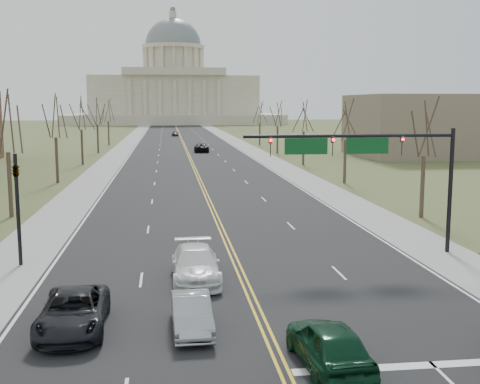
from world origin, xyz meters
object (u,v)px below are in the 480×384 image
object	(u,v)px
car_far_sb	(175,133)
signal_left	(17,197)
car_sb_inner_second	(196,264)
car_sb_outer_lead	(73,312)
car_sb_inner_lead	(192,313)
car_nb_inner_lead	(329,344)
car_far_nb	(201,148)
signal_mast	(366,154)

from	to	relation	value
car_far_sb	signal_left	bearing A→B (deg)	-90.41
signal_left	car_sb_inner_second	distance (m)	10.39
car_sb_outer_lead	car_sb_inner_lead	bearing A→B (deg)	-7.96
car_nb_inner_lead	car_sb_inner_lead	distance (m)	5.76
car_sb_outer_lead	car_sb_inner_second	bearing A→B (deg)	49.31
car_far_nb	car_far_sb	bearing A→B (deg)	-84.58
car_far_nb	car_sb_outer_lead	bearing A→B (deg)	84.70
signal_left	car_far_sb	distance (m)	128.96
car_nb_inner_lead	car_sb_outer_lead	distance (m)	9.81
car_sb_inner_lead	car_sb_inner_second	distance (m)	6.51
car_sb_outer_lead	car_far_sb	distance (m)	138.54
car_sb_inner_lead	car_sb_outer_lead	world-z (taller)	car_sb_outer_lead
car_nb_inner_lead	car_sb_inner_lead	size ratio (longest dim) A/B	1.15
signal_left	car_sb_outer_lead	bearing A→B (deg)	-66.90
car_sb_inner_second	car_far_nb	world-z (taller)	car_sb_inner_second
car_sb_inner_second	car_far_nb	size ratio (longest dim) A/B	1.02
car_sb_inner_lead	car_far_sb	bearing A→B (deg)	87.74
signal_mast	car_sb_outer_lead	distance (m)	18.43
signal_left	car_sb_inner_lead	bearing A→B (deg)	-50.23
signal_left	car_far_sb	world-z (taller)	signal_left
car_sb_inner_second	car_far_nb	xyz separation A→B (m)	(4.86, 78.81, -0.05)
car_nb_inner_lead	car_sb_inner_lead	xyz separation A→B (m)	(-4.31, 3.82, -0.13)
signal_left	car_far_nb	size ratio (longest dim) A/B	1.09
car_nb_inner_lead	car_sb_outer_lead	xyz separation A→B (m)	(-8.78, 4.37, -0.07)
signal_left	car_sb_inner_lead	size ratio (longest dim) A/B	1.46
car_nb_inner_lead	car_far_nb	bearing A→B (deg)	-94.58
signal_left	car_nb_inner_lead	world-z (taller)	signal_left
car_sb_outer_lead	car_far_sb	world-z (taller)	car_sb_outer_lead
car_sb_outer_lead	car_sb_inner_second	distance (m)	7.73
signal_left	car_sb_outer_lead	size ratio (longest dim) A/B	1.13
car_sb_inner_lead	car_far_nb	distance (m)	85.47
car_sb_inner_second	car_far_nb	bearing A→B (deg)	86.25
car_sb_inner_lead	car_sb_outer_lead	bearing A→B (deg)	171.33
car_far_sb	car_nb_inner_lead	bearing A→B (deg)	-84.75
signal_left	car_sb_inner_second	size ratio (longest dim) A/B	1.07
car_nb_inner_lead	car_sb_inner_second	distance (m)	11.00
signal_mast	car_sb_outer_lead	bearing A→B (deg)	-146.11
car_far_sb	signal_mast	bearing A→B (deg)	-81.98
car_sb_inner_second	signal_mast	bearing A→B (deg)	21.76
car_sb_inner_second	car_far_sb	distance (m)	132.47
car_nb_inner_lead	car_far_nb	xyz separation A→B (m)	(1.02, 89.12, -0.04)
signal_mast	car_sb_inner_lead	size ratio (longest dim) A/B	2.94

